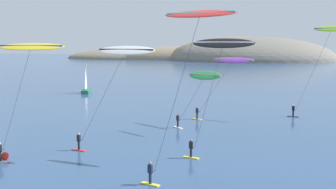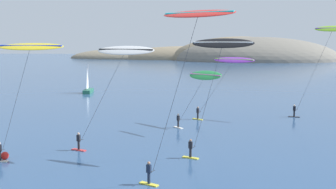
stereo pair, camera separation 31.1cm
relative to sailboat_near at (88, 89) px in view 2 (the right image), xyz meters
The scene contains 10 objects.
headland_island 150.42m from the sailboat_near, 78.89° to the left, with size 149.42×63.74×25.01m.
sailboat_near is the anchor object (origin of this frame).
kitesurfer_green 42.19m from the sailboat_near, 55.16° to the right, with size 6.04×5.13×7.05m.
kitesurfer_yellow 50.46m from the sailboat_near, 77.94° to the right, with size 7.57×2.98×10.18m.
kitesurfer_lime 47.71m from the sailboat_near, 31.98° to the right, with size 7.08×3.65×12.26m.
kitesurfer_purple 40.64m from the sailboat_near, 47.45° to the right, with size 7.84×6.27×8.39m.
kitesurfer_white 49.03m from the sailboat_near, 69.11° to the right, with size 8.70×3.97×9.92m.
kitesurfer_black 52.95m from the sailboat_near, 60.56° to the right, with size 6.12×2.43×10.56m.
kitesurfer_red 59.63m from the sailboat_near, 65.91° to the right, with size 6.91×3.91×12.35m.
marker_buoy 47.76m from the sailboat_near, 81.31° to the right, with size 0.70×0.70×0.70m, color red.
Camera 2 is at (3.50, -20.02, 10.30)m, focal length 45.00 mm.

